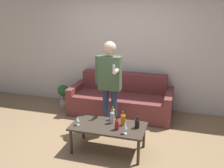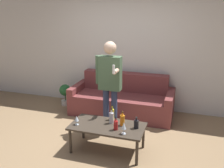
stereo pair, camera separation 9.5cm
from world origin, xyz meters
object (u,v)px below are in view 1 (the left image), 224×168
couch (121,100)px  coffee_table (108,128)px  bottle_orange (117,125)px  person_standing_front (110,80)px

couch → coffee_table: bearing=-83.6°
bottle_orange → person_standing_front: person_standing_front is taller
bottle_orange → person_standing_front: 0.94m
bottle_orange → coffee_table: bearing=150.7°
couch → person_standing_front: size_ratio=1.29×
bottle_orange → person_standing_front: size_ratio=0.12×
person_standing_front → couch: bearing=89.3°
couch → bottle_orange: couch is taller
couch → bottle_orange: size_ratio=10.89×
coffee_table → couch: bearing=96.4°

